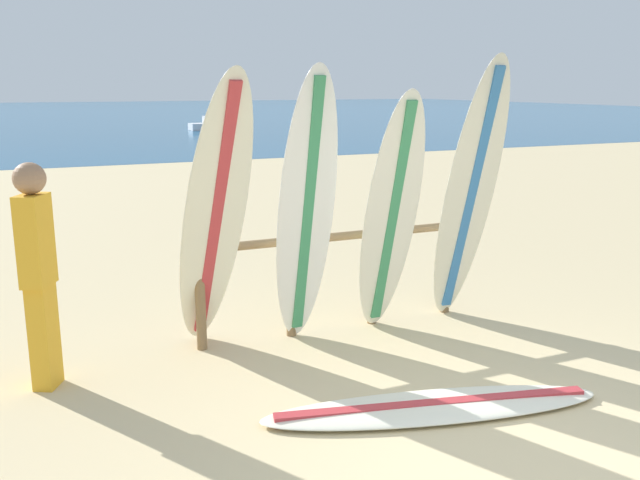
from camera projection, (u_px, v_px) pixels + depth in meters
name	position (u px, v px, depth m)	size (l,w,h in m)	color
ocean_water	(52.00, 114.00, 55.76)	(120.00, 80.00, 0.01)	#1E5984
surfboard_rack	(333.00, 263.00, 6.44)	(2.65, 0.09, 1.06)	olive
surfboard_leaning_far_left	(215.00, 219.00, 5.61)	(0.65, 1.24, 2.45)	silver
surfboard_leaning_left	(306.00, 210.00, 5.92)	(0.56, 0.62, 2.48)	white
surfboard_leaning_center_left	(391.00, 216.00, 6.17)	(0.55, 0.73, 2.28)	white
surfboard_leaning_center	(469.00, 195.00, 6.42)	(0.57, 0.87, 2.57)	silver
surfboard_lying_on_sand	(434.00, 407.00, 4.92)	(2.57, 1.08, 0.08)	silver
beachgoer_standing	(38.00, 267.00, 5.13)	(0.29, 0.33, 1.75)	gold
small_boat_offshore	(212.00, 125.00, 35.49)	(2.27, 1.01, 0.71)	silver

